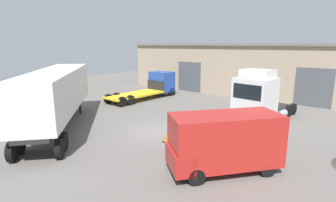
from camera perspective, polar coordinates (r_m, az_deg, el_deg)
The scene contains 8 objects.
ground_plane at distance 17.64m, azimuth -1.78°, elevation -6.58°, with size 60.00×60.00×0.00m, color slate.
warehouse_building at distance 33.59m, azimuth 19.09°, elevation 6.80°, with size 31.23×10.18×5.77m.
tractor_unit_white at distance 20.36m, azimuth 18.98°, elevation 0.69°, with size 3.36×6.58×3.94m.
container_trailer_black at distance 19.10m, azimuth -23.04°, elevation 1.80°, with size 10.50×9.96×3.99m.
delivery_van_red at distance 12.08m, azimuth 11.71°, elevation -8.59°, with size 4.72×5.10×2.68m.
flatbed_truck_blue at distance 28.89m, azimuth -3.01°, elevation 3.41°, with size 2.86×8.34×2.67m.
oil_drum at distance 15.60m, azimuth 18.46°, elevation -8.08°, with size 0.58×0.58×0.88m.
traffic_cone at distance 15.70m, azimuth -0.29°, elevation -8.02°, with size 0.40×0.40×0.55m.
Camera 1 is at (10.58, -12.92, 5.69)m, focal length 28.00 mm.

